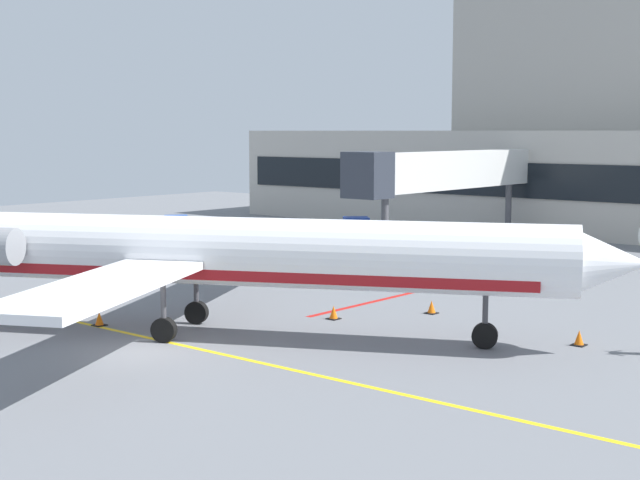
# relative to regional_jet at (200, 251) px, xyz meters

# --- Properties ---
(ground) EXTENTS (120.00, 120.00, 0.11)m
(ground) POSITION_rel_regional_jet_xyz_m (0.60, -3.08, -3.15)
(ground) COLOR slate
(terminal_building) EXTENTS (56.08, 12.69, 21.37)m
(terminal_building) POSITION_rel_regional_jet_xyz_m (-3.65, 43.77, 4.95)
(terminal_building) COLOR #B7B2A8
(terminal_building) RESTS_ON ground
(jet_bridge_west) EXTENTS (2.40, 19.00, 6.35)m
(jet_bridge_west) POSITION_rel_regional_jet_xyz_m (-6.60, 26.70, 1.87)
(jet_bridge_west) COLOR silver
(jet_bridge_west) RESTS_ON ground
(regional_jet) EXTENTS (28.82, 21.53, 8.11)m
(regional_jet) POSITION_rel_regional_jet_xyz_m (0.00, 0.00, 0.00)
(regional_jet) COLOR white
(regional_jet) RESTS_ON ground
(baggage_tug) EXTENTS (2.08, 2.95, 2.37)m
(baggage_tug) POSITION_rel_regional_jet_xyz_m (3.42, 15.98, -2.06)
(baggage_tug) COLOR silver
(baggage_tug) RESTS_ON ground
(pushback_tractor) EXTENTS (3.73, 3.75, 2.21)m
(pushback_tractor) POSITION_rel_regional_jet_xyz_m (-10.30, 21.57, -2.11)
(pushback_tractor) COLOR #19389E
(pushback_tractor) RESTS_ON ground
(belt_loader) EXTENTS (3.60, 3.91, 1.89)m
(belt_loader) POSITION_rel_regional_jet_xyz_m (-21.51, 18.37, -2.22)
(belt_loader) COLOR #1E4CB2
(belt_loader) RESTS_ON ground
(safety_cone_alpha) EXTENTS (0.47, 0.47, 0.55)m
(safety_cone_alpha) POSITION_rel_regional_jet_xyz_m (11.63, 7.28, -2.85)
(safety_cone_alpha) COLOR orange
(safety_cone_alpha) RESTS_ON ground
(safety_cone_bravo) EXTENTS (0.47, 0.47, 0.55)m
(safety_cone_bravo) POSITION_rel_regional_jet_xyz_m (-4.06, -1.59, -2.85)
(safety_cone_bravo) COLOR orange
(safety_cone_bravo) RESTS_ON ground
(safety_cone_charlie) EXTENTS (0.47, 0.47, 0.55)m
(safety_cone_charlie) POSITION_rel_regional_jet_xyz_m (4.48, 8.76, -2.85)
(safety_cone_charlie) COLOR orange
(safety_cone_charlie) RESTS_ON ground
(safety_cone_delta) EXTENTS (0.47, 0.47, 0.55)m
(safety_cone_delta) POSITION_rel_regional_jet_xyz_m (2.11, 5.25, -2.85)
(safety_cone_delta) COLOR orange
(safety_cone_delta) RESTS_ON ground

